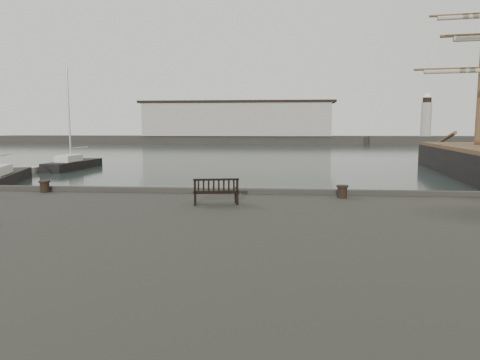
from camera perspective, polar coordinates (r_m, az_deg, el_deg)
The scene contains 7 objects.
ground at distance 16.29m, azimuth -3.14°, elevation -7.10°, with size 400.00×400.00×0.00m, color black.
breakwater at distance 107.85m, azimuth 1.38°, elevation 7.13°, with size 140.00×9.50×12.20m.
bench at distance 13.46m, azimuth -3.23°, elevation -2.18°, with size 1.48×0.76×0.81m.
bollard_left at distance 17.58m, azimuth -24.60°, elevation -0.79°, with size 0.41×0.41×0.43m, color black.
bollard_right at distance 15.11m, azimuth 13.47°, elevation -1.52°, with size 0.41×0.41×0.44m, color black.
yacht_c at distance 34.53m, azimuth -29.40°, elevation -0.11°, with size 5.14×9.53×12.57m.
yacht_d at distance 44.43m, azimuth -21.31°, elevation 1.67°, with size 2.50×7.98×10.16m.
Camera 1 is at (2.25, -15.64, 3.95)m, focal length 32.00 mm.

